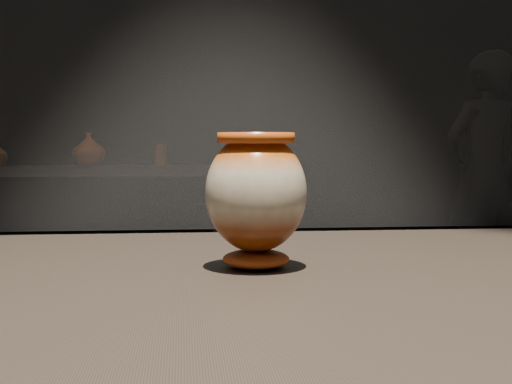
# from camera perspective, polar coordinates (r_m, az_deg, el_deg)

# --- Properties ---
(main_vase) EXTENTS (0.15, 0.15, 0.16)m
(main_vase) POSITION_cam_1_polar(r_m,az_deg,el_deg) (0.83, -0.00, -0.20)
(main_vase) COLOR #6A2809
(main_vase) RESTS_ON display_plinth
(back_shelf) EXTENTS (2.00, 0.60, 0.90)m
(back_shelf) POSITION_cam_1_polar(r_m,az_deg,el_deg) (4.53, -13.88, -1.33)
(back_shelf) COLOR black
(back_shelf) RESTS_ON ground
(back_vase_mid) EXTENTS (0.24, 0.24, 0.21)m
(back_vase_mid) POSITION_cam_1_polar(r_m,az_deg,el_deg) (4.53, -13.23, 3.34)
(back_vase_mid) COLOR #6A2809
(back_vase_mid) RESTS_ON back_shelf
(back_vase_right) EXTENTS (0.08, 0.08, 0.13)m
(back_vase_right) POSITION_cam_1_polar(r_m,az_deg,el_deg) (4.43, -7.67, 2.91)
(back_vase_right) COLOR brown
(back_vase_right) RESTS_ON back_shelf
(visitor) EXTENTS (0.71, 0.58, 1.67)m
(visitor) POSITION_cam_1_polar(r_m,az_deg,el_deg) (5.13, 17.69, 1.43)
(visitor) COLOR black
(visitor) RESTS_ON ground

